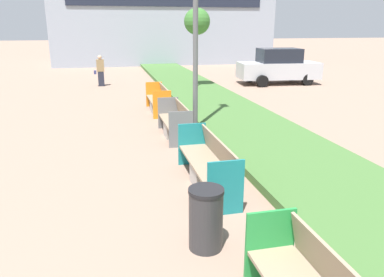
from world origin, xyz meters
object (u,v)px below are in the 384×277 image
(bench_teal_frame, at_px, (208,167))
(pedestrian_walking, at_px, (100,71))
(parked_car_distant, at_px, (278,67))
(bench_orange_frame, at_px, (159,102))
(litter_bin, at_px, (206,219))
(sapling_tree_far, at_px, (197,22))
(bench_grey_frame, at_px, (175,124))

(bench_teal_frame, relative_size, pedestrian_walking, 1.57)
(parked_car_distant, bearing_deg, bench_orange_frame, -137.49)
(litter_bin, height_order, sapling_tree_far, sapling_tree_far)
(bench_orange_frame, relative_size, pedestrian_walking, 1.35)
(bench_teal_frame, height_order, bench_orange_frame, same)
(litter_bin, bearing_deg, sapling_tree_far, 76.83)
(bench_grey_frame, bearing_deg, bench_orange_frame, 89.97)
(bench_grey_frame, xyz_separation_m, pedestrian_walking, (-2.05, 9.95, 0.42))
(bench_grey_frame, bearing_deg, parked_car_distant, 50.25)
(bench_teal_frame, relative_size, bench_orange_frame, 1.17)
(bench_teal_frame, bearing_deg, bench_orange_frame, 90.04)
(bench_grey_frame, distance_m, pedestrian_walking, 10.17)
(pedestrian_walking, bearing_deg, parked_car_distant, -8.13)
(litter_bin, height_order, pedestrian_walking, pedestrian_walking)
(sapling_tree_far, bearing_deg, parked_car_distant, 10.50)
(litter_bin, xyz_separation_m, sapling_tree_far, (3.11, 13.27, 2.71))
(bench_teal_frame, height_order, litter_bin, bench_teal_frame)
(litter_bin, bearing_deg, parked_car_distant, 61.18)
(bench_grey_frame, bearing_deg, sapling_tree_far, 72.09)
(bench_grey_frame, height_order, bench_orange_frame, same)
(bench_orange_frame, bearing_deg, pedestrian_walking, 106.97)
(bench_grey_frame, distance_m, bench_orange_frame, 3.24)
(bench_teal_frame, distance_m, bench_orange_frame, 6.67)
(parked_car_distant, bearing_deg, bench_grey_frame, -124.17)
(pedestrian_walking, relative_size, parked_car_distant, 0.36)
(sapling_tree_far, bearing_deg, litter_bin, -103.17)
(bench_teal_frame, relative_size, sapling_tree_far, 0.65)
(bench_teal_frame, bearing_deg, sapling_tree_far, 77.40)
(bench_teal_frame, relative_size, bench_grey_frame, 1.24)
(bench_orange_frame, distance_m, sapling_tree_far, 5.88)
(bench_orange_frame, height_order, sapling_tree_far, sapling_tree_far)
(litter_bin, bearing_deg, pedestrian_walking, 95.37)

